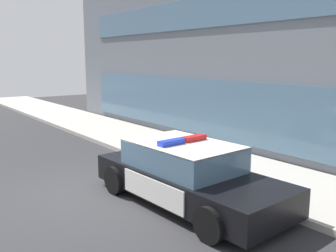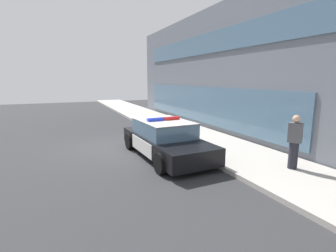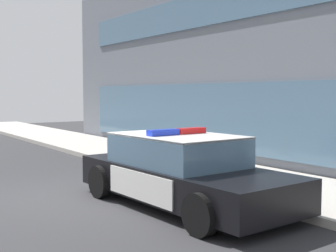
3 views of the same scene
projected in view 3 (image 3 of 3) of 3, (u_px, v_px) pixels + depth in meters
ground at (68, 197)px, 9.47m from camera, size 48.00×48.00×0.00m
sidewalk at (218, 173)px, 11.79m from camera, size 48.00×3.11×0.15m
police_cruiser at (181, 171)px, 8.65m from camera, size 4.89×2.27×1.49m
fire_hydrant at (162, 155)px, 12.21m from camera, size 0.34×0.39×0.73m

